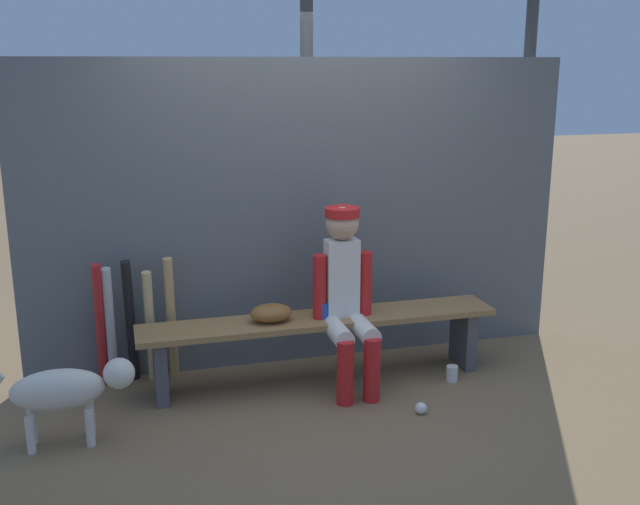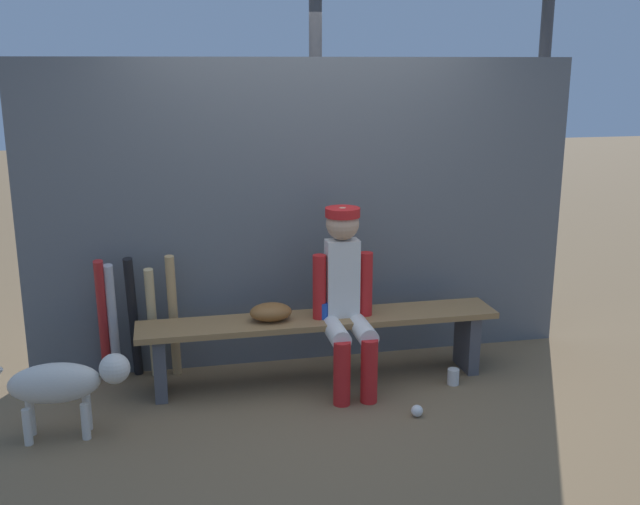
% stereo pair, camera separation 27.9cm
% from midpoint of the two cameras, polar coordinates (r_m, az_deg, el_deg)
% --- Properties ---
extents(ground_plane, '(30.00, 30.00, 0.00)m').
position_cam_midpoint_polar(ground_plane, '(5.20, -1.56, -9.84)').
color(ground_plane, brown).
extents(chainlink_fence, '(3.92, 0.03, 2.17)m').
position_cam_midpoint_polar(chainlink_fence, '(5.26, -2.78, 2.90)').
color(chainlink_fence, '#595E63').
rests_on(chainlink_fence, ground_plane).
extents(dugout_bench, '(2.44, 0.36, 0.47)m').
position_cam_midpoint_polar(dugout_bench, '(5.06, -1.59, -6.10)').
color(dugout_bench, olive).
rests_on(dugout_bench, ground_plane).
extents(player_seated, '(0.41, 0.55, 1.21)m').
position_cam_midpoint_polar(player_seated, '(4.90, 0.42, -3.11)').
color(player_seated, silver).
rests_on(player_seated, ground_plane).
extents(baseball_glove, '(0.28, 0.20, 0.12)m').
position_cam_midpoint_polar(baseball_glove, '(4.94, -5.39, -4.66)').
color(baseball_glove, brown).
rests_on(baseball_glove, dugout_bench).
extents(bat_wood_tan, '(0.09, 0.16, 0.88)m').
position_cam_midpoint_polar(bat_wood_tan, '(5.18, -12.88, -5.04)').
color(bat_wood_tan, tan).
rests_on(bat_wood_tan, ground_plane).
extents(bat_wood_natural, '(0.08, 0.18, 0.81)m').
position_cam_midpoint_polar(bat_wood_natural, '(5.19, -14.44, -5.56)').
color(bat_wood_natural, tan).
rests_on(bat_wood_natural, ground_plane).
extents(bat_aluminum_black, '(0.09, 0.22, 0.89)m').
position_cam_midpoint_polar(bat_aluminum_black, '(5.20, -15.86, -5.14)').
color(bat_aluminum_black, black).
rests_on(bat_aluminum_black, ground_plane).
extents(bat_aluminum_silver, '(0.07, 0.22, 0.86)m').
position_cam_midpoint_polar(bat_aluminum_silver, '(5.16, -17.32, -5.55)').
color(bat_aluminum_silver, '#B7B7BC').
rests_on(bat_aluminum_silver, ground_plane).
extents(bat_aluminum_red, '(0.08, 0.25, 0.90)m').
position_cam_midpoint_polar(bat_aluminum_red, '(5.15, -18.03, -5.41)').
color(bat_aluminum_red, '#B22323').
rests_on(bat_aluminum_red, ground_plane).
extents(baseball, '(0.07, 0.07, 0.07)m').
position_cam_midpoint_polar(baseball, '(4.76, 6.08, -11.83)').
color(baseball, white).
rests_on(baseball, ground_plane).
extents(cup_on_ground, '(0.08, 0.08, 0.11)m').
position_cam_midpoint_polar(cup_on_ground, '(5.23, 8.60, -9.19)').
color(cup_on_ground, silver).
rests_on(cup_on_ground, ground_plane).
extents(cup_on_bench, '(0.08, 0.08, 0.11)m').
position_cam_midpoint_polar(cup_on_bench, '(4.98, -1.36, -4.48)').
color(cup_on_bench, '#1E47AD').
rests_on(cup_on_bench, dugout_bench).
extents(dog, '(0.84, 0.20, 0.49)m').
position_cam_midpoint_polar(dog, '(4.55, -20.48, -9.84)').
color(dog, beige).
rests_on(dog, ground_plane).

